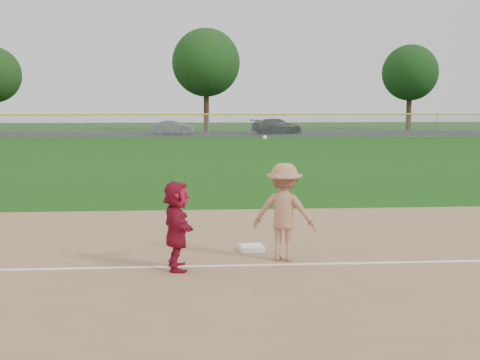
{
  "coord_description": "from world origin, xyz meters",
  "views": [
    {
      "loc": [
        -0.91,
        -11.45,
        2.97
      ],
      "look_at": [
        0.0,
        1.5,
        1.3
      ],
      "focal_mm": 45.0,
      "sensor_mm": 36.0,
      "label": 1
    }
  ],
  "objects": [
    {
      "name": "outfield_fence",
      "position": [
        0.0,
        40.0,
        1.96
      ],
      "size": [
        110.0,
        0.12,
        110.0
      ],
      "color": "#999EA0",
      "rests_on": "ground"
    },
    {
      "name": "car_mid",
      "position": [
        -3.25,
        45.56,
        0.66
      ],
      "size": [
        3.99,
        1.53,
        1.3
      ],
      "primitive_type": "imported",
      "rotation": [
        0.0,
        0.0,
        1.53
      ],
      "color": "#56595E",
      "rests_on": "parking_asphalt"
    },
    {
      "name": "parking_asphalt",
      "position": [
        0.0,
        46.0,
        0.01
      ],
      "size": [
        120.0,
        10.0,
        0.01
      ],
      "primitive_type": "cube",
      "color": "black",
      "rests_on": "ground"
    },
    {
      "name": "first_base",
      "position": [
        0.15,
        0.32,
        0.07
      ],
      "size": [
        0.51,
        0.51,
        0.1
      ],
      "primitive_type": "cube",
      "rotation": [
        0.0,
        0.0,
        0.13
      ],
      "color": "white",
      "rests_on": "infield_dirt"
    },
    {
      "name": "tree_3",
      "position": [
        22.0,
        52.8,
        6.16
      ],
      "size": [
        6.0,
        6.0,
        9.19
      ],
      "color": "#322112",
      "rests_on": "ground"
    },
    {
      "name": "base_runner",
      "position": [
        -1.29,
        -0.95,
        0.82
      ],
      "size": [
        0.61,
        1.52,
        1.59
      ],
      "primitive_type": "imported",
      "rotation": [
        0.0,
        0.0,
        1.67
      ],
      "color": "maroon",
      "rests_on": "infield_dirt"
    },
    {
      "name": "tree_2",
      "position": [
        0.0,
        51.5,
        7.06
      ],
      "size": [
        7.0,
        7.0,
        10.58
      ],
      "color": "#341F13",
      "rests_on": "ground"
    },
    {
      "name": "ground",
      "position": [
        0.0,
        0.0,
        0.0
      ],
      "size": [
        160.0,
        160.0,
        0.0
      ],
      "primitive_type": "plane",
      "color": "#15470D",
      "rests_on": "ground"
    },
    {
      "name": "car_right",
      "position": [
        6.7,
        46.13,
        0.73
      ],
      "size": [
        5.36,
        3.49,
        1.45
      ],
      "primitive_type": "imported",
      "rotation": [
        0.0,
        0.0,
        1.89
      ],
      "color": "black",
      "rests_on": "parking_asphalt"
    },
    {
      "name": "foul_line",
      "position": [
        0.0,
        -0.8,
        0.03
      ],
      "size": [
        60.0,
        0.1,
        0.01
      ],
      "primitive_type": "cube",
      "color": "white",
      "rests_on": "infield_dirt"
    },
    {
      "name": "first_base_play",
      "position": [
        0.7,
        -0.43,
        0.94
      ],
      "size": [
        1.34,
        1.0,
        2.35
      ],
      "color": "#9A9A9C",
      "rests_on": "infield_dirt"
    }
  ]
}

